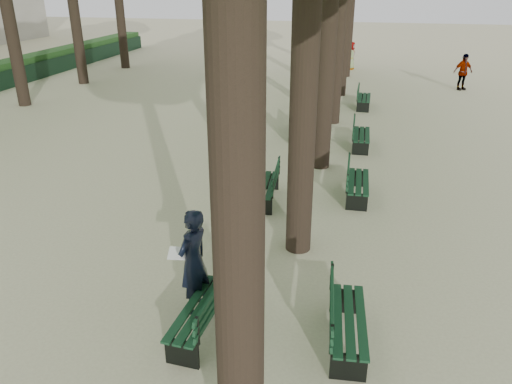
# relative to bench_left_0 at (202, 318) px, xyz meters

# --- Properties ---
(ground) EXTENTS (120.00, 120.00, 0.00)m
(ground) POSITION_rel_bench_left_0_xyz_m (-0.37, -0.00, -0.27)
(ground) COLOR beige
(ground) RESTS_ON ground
(bench_left_0) EXTENTS (0.70, 1.84, 0.92)m
(bench_left_0) POSITION_rel_bench_left_0_xyz_m (0.00, 0.00, 0.00)
(bench_left_0) COLOR black
(bench_left_0) RESTS_ON ground
(bench_left_1) EXTENTS (0.70, 1.84, 0.92)m
(bench_left_1) POSITION_rel_bench_left_0_xyz_m (0.00, 5.19, 0.00)
(bench_left_1) COLOR black
(bench_left_1) RESTS_ON ground
(bench_left_2) EXTENTS (0.81, 1.86, 0.92)m
(bench_left_2) POSITION_rel_bench_left_0_xyz_m (-0.00, 11.00, 0.00)
(bench_left_2) COLOR black
(bench_left_2) RESTS_ON ground
(bench_left_3) EXTENTS (0.61, 1.81, 0.92)m
(bench_left_3) POSITION_rel_bench_left_0_xyz_m (0.00, 15.41, 0.00)
(bench_left_3) COLOR black
(bench_left_3) RESTS_ON ground
(bench_right_0) EXTENTS (0.70, 1.84, 0.92)m
(bench_right_0) POSITION_rel_bench_left_0_xyz_m (2.27, 0.22, 0.00)
(bench_right_0) COLOR black
(bench_right_0) RESTS_ON ground
(bench_right_1) EXTENTS (0.60, 1.81, 0.92)m
(bench_right_1) POSITION_rel_bench_left_0_xyz_m (2.27, 5.89, 0.00)
(bench_right_1) COLOR black
(bench_right_1) RESTS_ON ground
(bench_right_2) EXTENTS (0.59, 1.81, 0.92)m
(bench_right_2) POSITION_rel_bench_left_0_xyz_m (2.27, 10.09, 0.00)
(bench_right_2) COLOR black
(bench_right_2) RESTS_ON ground
(bench_right_3) EXTENTS (0.59, 1.81, 0.92)m
(bench_right_3) POSITION_rel_bench_left_0_xyz_m (2.27, 15.64, 0.00)
(bench_right_3) COLOR black
(bench_right_3) RESTS_ON ground
(man_with_map) EXTENTS (0.73, 0.82, 1.86)m
(man_with_map) POSITION_rel_bench_left_0_xyz_m (-0.31, 0.58, 0.66)
(man_with_map) COLOR black
(man_with_map) RESTS_ON ground
(pedestrian_a) EXTENTS (0.89, 0.78, 1.74)m
(pedestrian_a) POSITION_rel_bench_left_0_xyz_m (-6.20, 21.87, 0.60)
(pedestrian_a) COLOR #262628
(pedestrian_a) RESTS_ON ground
(pedestrian_d) EXTENTS (0.50, 0.85, 1.62)m
(pedestrian_d) POSITION_rel_bench_left_0_xyz_m (1.31, 25.38, 0.54)
(pedestrian_d) COLOR #262628
(pedestrian_d) RESTS_ON ground
(pedestrian_e) EXTENTS (1.35, 1.22, 1.61)m
(pedestrian_e) POSITION_rel_bench_left_0_xyz_m (-4.78, 23.21, 0.53)
(pedestrian_e) COLOR #262628
(pedestrian_e) RESTS_ON ground
(pedestrian_c) EXTENTS (1.08, 0.78, 1.76)m
(pedestrian_c) POSITION_rel_bench_left_0_xyz_m (6.97, 20.47, 0.61)
(pedestrian_c) COLOR #262628
(pedestrian_c) RESTS_ON ground
(pedestrian_b) EXTENTS (1.29, 0.58, 1.93)m
(pedestrian_b) POSITION_rel_bench_left_0_xyz_m (-0.16, 25.55, 0.69)
(pedestrian_b) COLOR #262628
(pedestrian_b) RESTS_ON ground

